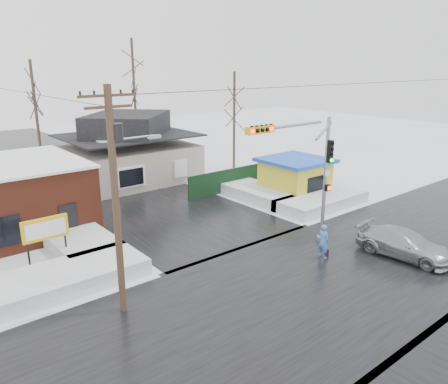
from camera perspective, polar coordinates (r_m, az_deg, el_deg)
ground at (r=20.96m, az=12.10°, el=-11.47°), size 120.00×120.00×0.00m
road_ns at (r=20.96m, az=12.10°, el=-11.44°), size 10.00×120.00×0.02m
road_ew at (r=20.96m, az=12.10°, el=-11.44°), size 120.00×10.00×0.02m
snowbank_nw at (r=21.31m, az=-19.79°, el=-10.44°), size 7.00×3.00×0.80m
snowbank_ne at (r=31.39m, az=12.61°, el=-1.15°), size 7.00×3.00×0.80m
snowbank_nside_w at (r=26.25m, az=-19.45°, el=-5.25°), size 3.00×8.00×0.80m
snowbank_nside_e at (r=33.20m, az=3.70°, el=0.19°), size 3.00×8.00×0.80m
traffic_signal at (r=22.92m, az=10.87°, el=3.18°), size 6.05×0.68×7.00m
utility_pole at (r=16.92m, az=-13.85°, el=0.28°), size 3.15×0.44×9.00m
marquee_sign at (r=22.92m, az=-22.30°, el=-4.64°), size 2.20×0.21×2.55m
house at (r=37.93m, az=-12.31°, el=5.35°), size 10.40×8.40×5.76m
kiosk at (r=33.31m, az=9.24°, el=1.95°), size 4.60×4.60×2.88m
fence at (r=34.19m, az=0.82°, el=1.57°), size 8.00×0.12×1.80m
tree_far_left at (r=38.85m, az=-23.69°, el=12.57°), size 3.00×3.00×10.00m
tree_far_mid at (r=44.44m, az=-11.82°, el=15.95°), size 3.00×3.00×12.00m
tree_far_right at (r=41.25m, az=1.36°, el=12.95°), size 3.00×3.00×9.00m
pedestrian at (r=23.12m, az=12.86°, el=-6.30°), size 0.44×0.66×1.81m
car at (r=24.56m, az=22.46°, el=-6.31°), size 2.47×5.06×1.42m
shopping_bag at (r=23.57m, az=13.22°, el=-7.81°), size 0.29×0.15×0.35m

